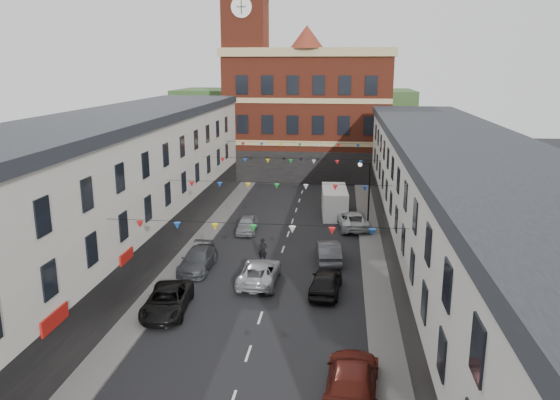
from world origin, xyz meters
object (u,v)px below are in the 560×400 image
at_px(car_right_e, 328,251).
at_px(moving_car, 259,272).
at_px(car_left_d, 198,260).
at_px(street_lamp, 366,186).
at_px(pedestrian, 263,250).
at_px(car_left_e, 247,224).
at_px(car_right_c, 352,379).
at_px(car_right_f, 353,220).
at_px(white_van, 334,202).
at_px(car_left_c, 167,301).
at_px(car_right_d, 326,282).

xyz_separation_m(car_right_e, moving_car, (-4.42, -4.57, -0.04)).
distance_m(car_left_d, car_right_e, 9.49).
distance_m(street_lamp, pedestrian, 12.17).
bearing_deg(car_left_e, car_left_d, -104.30).
bearing_deg(car_right_c, car_left_e, -65.58).
relative_size(car_left_e, moving_car, 0.76).
distance_m(car_right_e, car_right_f, 8.90).
xyz_separation_m(car_right_c, car_right_e, (-1.49, 16.73, -0.03)).
bearing_deg(white_van, car_left_c, -116.22).
height_order(car_right_f, pedestrian, pedestrian).
distance_m(car_left_d, white_van, 18.07).
bearing_deg(white_van, car_right_d, -94.28).
distance_m(car_right_c, car_right_d, 11.00).
bearing_deg(car_right_c, car_right_d, -78.31).
relative_size(car_right_d, car_right_e, 0.97).
height_order(street_lamp, car_left_c, street_lamp).
height_order(car_left_d, car_right_f, car_right_f).
relative_size(car_left_c, moving_car, 0.97).
height_order(car_left_d, car_right_e, car_right_e).
relative_size(white_van, pedestrian, 3.29).
distance_m(street_lamp, car_right_d, 14.75).
xyz_separation_m(car_right_c, car_right_f, (0.41, 25.43, -0.05)).
relative_size(car_right_e, white_van, 0.79).
xyz_separation_m(car_left_c, moving_car, (4.68, 5.01, 0.02)).
height_order(car_left_e, car_right_d, car_right_d).
bearing_deg(car_right_e, pedestrian, 1.78).
xyz_separation_m(car_left_c, car_left_d, (0.00, 6.91, 0.01)).
height_order(car_left_e, car_right_c, car_right_c).
height_order(car_left_e, pedestrian, pedestrian).
height_order(car_right_d, car_right_e, car_right_d).
distance_m(street_lamp, car_left_e, 10.80).
height_order(car_right_c, car_right_d, car_right_c).
bearing_deg(car_left_d, car_right_d, -18.83).
height_order(car_right_c, pedestrian, pedestrian).
bearing_deg(car_right_d, moving_car, -11.23).
distance_m(street_lamp, car_right_e, 9.33).
xyz_separation_m(car_left_c, car_left_e, (1.90, 16.08, -0.03)).
bearing_deg(street_lamp, car_right_c, -93.34).
xyz_separation_m(car_left_e, car_right_f, (9.10, 2.21, 0.07)).
bearing_deg(white_van, car_left_d, -124.66).
xyz_separation_m(street_lamp, car_right_c, (-1.46, -25.01, -3.09)).
xyz_separation_m(car_right_c, moving_car, (-5.91, 12.16, -0.07)).
distance_m(car_left_e, moving_car, 11.40).
relative_size(car_left_e, car_right_e, 0.86).
distance_m(car_left_e, pedestrian, 7.54).
height_order(car_left_c, car_left_d, car_left_d).
relative_size(car_right_d, car_right_f, 0.84).
distance_m(car_right_c, car_right_e, 16.80).
xyz_separation_m(white_van, pedestrian, (-4.97, -13.45, -0.41)).
xyz_separation_m(car_right_d, car_right_e, (0.00, 5.83, -0.01)).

